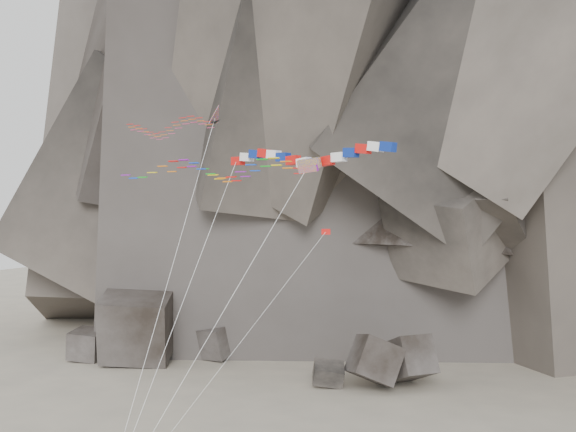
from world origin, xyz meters
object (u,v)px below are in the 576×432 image
at_px(delta_kite, 165,127).
at_px(pennant_kite, 282,288).
at_px(banner_kite, 305,157).
at_px(parafoil_kite, 204,169).

bearing_deg(delta_kite, pennant_kite, -22.70).
distance_m(delta_kite, banner_kite, 12.27).
relative_size(banner_kite, parafoil_kite, 1.03).
distance_m(parafoil_kite, pennant_kite, 9.13).
xyz_separation_m(delta_kite, parafoil_kite, (4.97, -3.27, -3.17)).
distance_m(delta_kite, pennant_kite, 15.26).
distance_m(delta_kite, parafoil_kite, 6.74).
bearing_deg(parafoil_kite, banner_kite, 8.39).
xyz_separation_m(banner_kite, parafoil_kite, (-6.69, -0.39, -0.62)).
height_order(parafoil_kite, pennant_kite, parafoil_kite).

